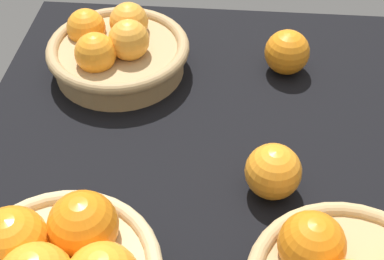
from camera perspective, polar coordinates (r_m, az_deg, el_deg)
name	(u,v)px	position (r cm, az deg, el deg)	size (l,w,h in cm)	color
market_tray	(203,167)	(80.79, 1.18, -3.97)	(84.00, 72.00, 3.00)	black
basket_near_left	(117,50)	(94.40, -7.95, 8.34)	(24.37, 24.37, 10.79)	tan
loose_orange_front_gap	(273,172)	(73.86, 8.55, -4.35)	(7.75, 7.75, 7.75)	orange
loose_orange_back_gap	(287,52)	(94.81, 9.98, 8.08)	(7.73, 7.73, 7.73)	orange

